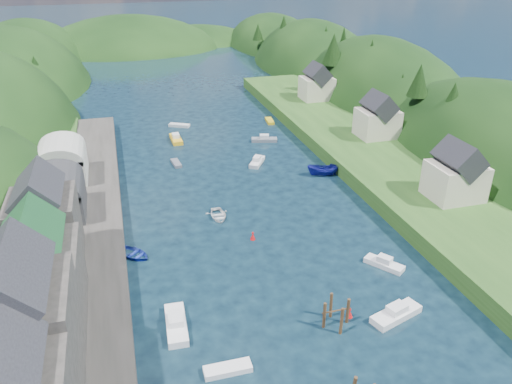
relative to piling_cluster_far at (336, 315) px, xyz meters
name	(u,v)px	position (x,y,z in m)	size (l,w,h in m)	color
ground	(222,160)	(-1.56, 45.45, -1.20)	(600.00, 600.00, 0.00)	black
hillside_right	(377,132)	(43.44, 70.45, -8.62)	(36.00, 245.56, 48.00)	black
far_hills	(160,72)	(-0.34, 169.46, -12.01)	(103.00, 68.00, 44.00)	black
hill_trees	(207,80)	(-1.13, 59.48, 9.88)	(91.26, 145.71, 12.66)	black
quay_left	(72,271)	(-25.56, 15.45, -0.20)	(12.00, 110.00, 2.00)	#2D2B28
terrace_left_grass	(5,279)	(-32.56, 15.45, 0.05)	(12.00, 110.00, 2.50)	#234719
quayside_buildings	(28,305)	(-27.56, 1.84, 5.88)	(8.00, 35.84, 12.90)	#2D2B28
boat_sheds	(58,173)	(-27.56, 34.45, 4.07)	(7.00, 21.00, 7.50)	#2D2D30
terrace_right	(376,160)	(23.44, 35.45, 0.00)	(16.00, 120.00, 2.40)	#234719
right_bank_cottages	(372,118)	(26.44, 43.79, 4.64)	(9.00, 59.24, 8.41)	beige
piling_cluster_far	(336,315)	(0.00, 0.00, 0.00)	(3.03, 2.84, 3.55)	#382314
channel_buoy_near	(349,313)	(1.87, 0.70, -0.73)	(0.70, 0.70, 1.10)	#AD0D0F
channel_buoy_far	(253,236)	(-3.55, 17.98, -0.73)	(0.70, 0.70, 1.10)	#AD0D0F
moored_boats	(255,256)	(-4.58, 13.24, -0.56)	(37.08, 90.54, 2.44)	gold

